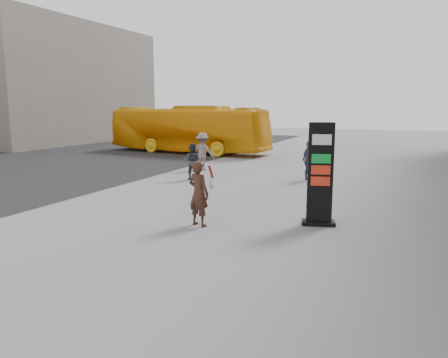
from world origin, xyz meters
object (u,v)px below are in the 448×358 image
at_px(pedestrian_a, 192,161).
at_px(pedestrian_c, 309,161).
at_px(bus, 188,129).
at_px(info_pylon, 320,175).
at_px(pedestrian_b, 203,151).
at_px(woman, 199,193).

relative_size(pedestrian_a, pedestrian_c, 0.92).
relative_size(bus, pedestrian_a, 7.20).
xyz_separation_m(info_pylon, pedestrian_b, (-7.33, 7.87, -0.45)).
xyz_separation_m(pedestrian_a, pedestrian_c, (4.73, 1.71, 0.07)).
height_order(info_pylon, woman, info_pylon).
relative_size(woman, bus, 0.16).
relative_size(pedestrian_a, pedestrian_b, 0.85).
xyz_separation_m(info_pylon, pedestrian_a, (-6.51, 5.15, -0.59)).
bearing_deg(pedestrian_a, info_pylon, 128.89).
bearing_deg(bus, pedestrian_c, -122.71).
distance_m(info_pylon, woman, 3.26).
xyz_separation_m(woman, pedestrian_a, (-3.58, 6.50, -0.12)).
height_order(woman, bus, bus).
bearing_deg(info_pylon, pedestrian_a, 126.89).
bearing_deg(info_pylon, woman, -170.02).
bearing_deg(woman, bus, -45.76).
relative_size(info_pylon, pedestrian_b, 1.49).
distance_m(bus, pedestrian_c, 12.76).
height_order(woman, pedestrian_a, woman).
bearing_deg(woman, pedestrian_a, -45.75).
xyz_separation_m(woman, bus, (-8.86, 16.09, 0.67)).
xyz_separation_m(woman, pedestrian_b, (-4.40, 9.22, 0.02)).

